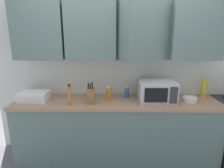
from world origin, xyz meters
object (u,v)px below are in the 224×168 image
at_px(dish_rack, 34,96).
at_px(bottle_spice_jar, 69,95).
at_px(bottle_yellow_mustard, 204,88).
at_px(bowl_ceramic_small, 190,99).
at_px(knife_block, 91,96).
at_px(bottle_amber_vinegar, 109,94).
at_px(bottle_blue_cleaner, 127,92).
at_px(microwave, 157,91).

distance_m(dish_rack, bottle_spice_jar, 0.56).
bearing_deg(bottle_yellow_mustard, bowl_ceramic_small, -145.74).
height_order(dish_rack, bottle_spice_jar, bottle_spice_jar).
height_order(knife_block, bottle_spice_jar, knife_block).
bearing_deg(bottle_amber_vinegar, bottle_yellow_mustard, 5.48).
height_order(bottle_amber_vinegar, bowl_ceramic_small, bottle_amber_vinegar).
xyz_separation_m(dish_rack, bottle_amber_vinegar, (1.02, 0.03, 0.03)).
bearing_deg(bottle_blue_cleaner, bottle_spice_jar, -158.71).
height_order(bottle_spice_jar, bottle_yellow_mustard, bottle_yellow_mustard).
relative_size(dish_rack, bottle_blue_cleaner, 2.29).
height_order(bottle_spice_jar, bottle_blue_cleaner, bottle_spice_jar).
relative_size(bottle_spice_jar, bottle_yellow_mustard, 0.98).
distance_m(bottle_spice_jar, bottle_yellow_mustard, 1.87).
height_order(bottle_amber_vinegar, bottle_blue_cleaner, bottle_amber_vinegar).
height_order(bottle_spice_jar, bowl_ceramic_small, bottle_spice_jar).
xyz_separation_m(bottle_spice_jar, bowl_ceramic_small, (1.59, 0.16, -0.10)).
xyz_separation_m(knife_block, bottle_spice_jar, (-0.26, -0.06, 0.02)).
distance_m(bottle_blue_cleaner, bowl_ceramic_small, 0.85).
bearing_deg(microwave, bottle_spice_jar, -172.33).
bearing_deg(knife_block, bottle_amber_vinegar, 31.07).
xyz_separation_m(bottle_yellow_mustard, bottle_blue_cleaner, (-1.09, -0.04, -0.05)).
relative_size(knife_block, bottle_amber_vinegar, 1.51).
bearing_deg(bottle_amber_vinegar, microwave, -3.94).
bearing_deg(bottle_amber_vinegar, bowl_ceramic_small, -2.22).
distance_m(knife_block, bottle_yellow_mustard, 1.61).
bearing_deg(bottle_blue_cleaner, bowl_ceramic_small, -9.25).
xyz_separation_m(microwave, bowl_ceramic_small, (0.45, 0.00, -0.11)).
relative_size(dish_rack, knife_block, 1.33).
bearing_deg(bottle_blue_cleaner, bottle_amber_vinegar, -159.75).
bearing_deg(dish_rack, bottle_amber_vinegar, 1.78).
bearing_deg(bottle_amber_vinegar, knife_block, -148.93).
distance_m(microwave, bottle_amber_vinegar, 0.65).
height_order(bottle_amber_vinegar, bottle_spice_jar, bottle_spice_jar).
distance_m(dish_rack, bottle_amber_vinegar, 1.02).
distance_m(bottle_yellow_mustard, bowl_ceramic_small, 0.32).
bearing_deg(bottle_spice_jar, bottle_yellow_mustard, 10.07).
bearing_deg(bottle_yellow_mustard, bottle_blue_cleaner, -178.17).
relative_size(bottle_amber_vinegar, bottle_spice_jar, 0.70).
height_order(dish_rack, bottle_yellow_mustard, bottle_yellow_mustard).
distance_m(dish_rack, bottle_blue_cleaner, 1.28).
bearing_deg(bottle_amber_vinegar, bottle_blue_cleaner, 20.25).
relative_size(microwave, knife_block, 1.68).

